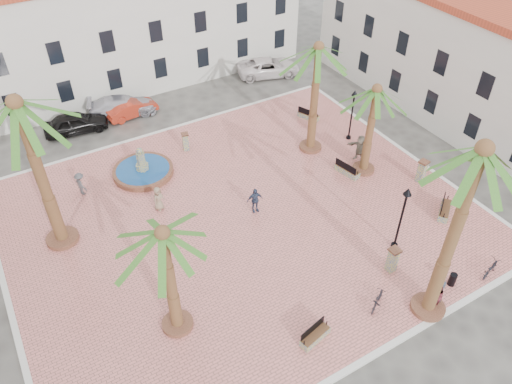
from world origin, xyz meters
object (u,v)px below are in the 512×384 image
bollard_e (422,171)px  pedestrian_east (360,148)px  pedestrian_fountain_b (255,200)px  car_silver (123,106)px  bench_e (347,170)px  car_black (75,123)px  bicycle_b (378,300)px  pedestrian_north (81,184)px  cyclist_a (438,293)px  cyclist_b (436,295)px  bench_se (444,210)px  bollard_se (393,259)px  bench_s (315,336)px  lamppost_e (353,107)px  car_white (268,67)px  lamppost_s (404,208)px  bollard_n (185,141)px  palm_ne (318,60)px  car_red (132,108)px  palm_e (375,100)px  fountain (143,170)px  litter_bin (452,279)px  bicycle_a (491,268)px  palm_s (477,170)px  bench_ne (308,116)px  palm_sw (165,247)px  palm_nw (21,121)px  pedestrian_fountain_a (158,199)px

bollard_e → pedestrian_east: pedestrian_east is taller
pedestrian_fountain_b → car_silver: pedestrian_fountain_b is taller
bench_e → car_black: car_black is taller
bollard_e → bicycle_b: bearing=-145.5°
bicycle_b → pedestrian_north: bearing=3.5°
cyclist_a → car_silver: cyclist_a is taller
pedestrian_north → cyclist_b: bearing=-159.1°
bench_se → bollard_se: (-5.75, -1.72, 0.53)m
cyclist_b → pedestrian_north: 21.22m
bench_s → lamppost_e: size_ratio=0.44×
car_white → lamppost_s: bearing=-175.5°
bollard_e → lamppost_e: bearing=97.9°
lamppost_s → bicycle_b: (-3.54, -2.61, -2.35)m
bollard_n → pedestrian_north: bearing=-171.8°
bollard_se → car_silver: (-6.80, 22.48, -0.21)m
bench_se → lamppost_s: (-4.39, -0.54, 2.55)m
palm_ne → bench_e: size_ratio=4.25×
bollard_se → pedestrian_north: pedestrian_north is taller
bench_s → car_red: 23.33m
bollard_se → bicycle_b: bollard_se is taller
palm_e → cyclist_b: 11.91m
fountain → bench_se: (13.99, -12.71, -0.01)m
bollard_n → bicycle_b: size_ratio=0.84×
palm_ne → litter_bin: (-0.82, -13.59, -6.22)m
lamppost_e → pedestrian_fountain_b: size_ratio=2.32×
palm_ne → bicycle_a: 15.45m
palm_s → car_black: (-10.42, 24.64, -7.94)m
bench_ne → lamppost_e: (0.95, -3.67, 2.35)m
bicycle_b → pedestrian_east: 12.21m
palm_sw → lamppost_s: (12.39, -1.33, -2.53)m
car_silver → bollard_se: bearing=-146.9°
lamppost_e → palm_ne: bearing=172.4°
bicycle_a → litter_bin: bearing=62.4°
fountain → bench_ne: bearing=0.5°
palm_s → bollard_se: (0.15, 2.81, -7.76)m
palm_ne → car_red: 15.29m
bench_ne → lamppost_e: size_ratio=0.45×
bench_e → palm_e: bearing=-113.0°
pedestrian_fountain_b → car_black: 15.74m
pedestrian_east → bicycle_b: bearing=-55.9°
pedestrian_fountain_b → bollard_n: bearing=106.8°
palm_ne → car_white: 13.06m
bollard_n → cyclist_a: cyclist_a is taller
bicycle_b → car_white: bearing=-48.3°
car_red → car_black: bearing=84.5°
palm_nw → bollard_e: size_ratio=5.91×
lamppost_e → pedestrian_fountain_b: 10.37m
bench_s → lamppost_s: size_ratio=0.41×
lamppost_e → pedestrian_fountain_a: lamppost_e is taller
palm_e → car_red: (-10.68, 14.48, -4.71)m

